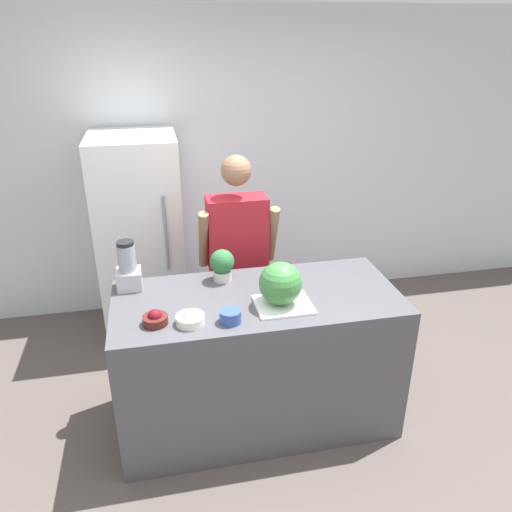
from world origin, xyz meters
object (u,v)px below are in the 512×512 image
at_px(bowl_cherries, 155,319).
at_px(bowl_cream, 190,319).
at_px(potted_plant, 222,264).
at_px(blender, 128,269).
at_px(bowl_small_blue, 230,316).
at_px(watermelon, 280,283).
at_px(refrigerator, 141,238).
at_px(person, 238,263).

xyz_separation_m(bowl_cherries, bowl_cream, (0.19, -0.04, -0.00)).
bearing_deg(potted_plant, blender, 178.81).
xyz_separation_m(bowl_cream, bowl_small_blue, (0.22, -0.03, 0.00)).
xyz_separation_m(blender, potted_plant, (0.58, -0.01, -0.02)).
bearing_deg(bowl_cream, bowl_cherries, 169.07).
distance_m(watermelon, potted_plant, 0.48).
bearing_deg(refrigerator, bowl_cherries, -86.66).
distance_m(bowl_small_blue, blender, 0.77).
bearing_deg(refrigerator, potted_plant, -63.67).
height_order(person, blender, person).
bearing_deg(watermelon, bowl_cherries, -174.99).
bearing_deg(bowl_cream, person, 65.23).
bearing_deg(bowl_small_blue, refrigerator, 107.41).
bearing_deg(blender, potted_plant, -1.19).
relative_size(refrigerator, blender, 5.34).
height_order(bowl_small_blue, potted_plant, potted_plant).
distance_m(refrigerator, watermelon, 1.67).
relative_size(refrigerator, potted_plant, 8.02).
bearing_deg(blender, watermelon, -24.56).
relative_size(bowl_small_blue, blender, 0.38).
xyz_separation_m(refrigerator, bowl_small_blue, (0.49, -1.57, 0.13)).
xyz_separation_m(watermelon, blender, (-0.86, 0.40, -0.01)).
bearing_deg(watermelon, person, 97.52).
relative_size(refrigerator, bowl_cherries, 12.06).
bearing_deg(person, bowl_cherries, -124.73).
height_order(person, potted_plant, person).
distance_m(refrigerator, blender, 1.07).
height_order(bowl_cherries, blender, blender).
bearing_deg(blender, person, 29.34).
xyz_separation_m(bowl_cherries, potted_plant, (0.44, 0.45, 0.08)).
distance_m(bowl_cherries, blender, 0.49).
bearing_deg(person, potted_plant, -111.83).
xyz_separation_m(bowl_cherries, blender, (-0.14, 0.46, 0.10)).
xyz_separation_m(refrigerator, bowl_cream, (0.28, -1.54, 0.12)).
distance_m(bowl_cream, blender, 0.60).
relative_size(person, watermelon, 6.45).
bearing_deg(watermelon, refrigerator, 119.24).
bearing_deg(potted_plant, bowl_cream, -117.31).
bearing_deg(person, bowl_cream, -114.77).
bearing_deg(bowl_cream, blender, 123.86).
bearing_deg(blender, bowl_small_blue, -43.64).
relative_size(watermelon, bowl_cream, 1.58).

